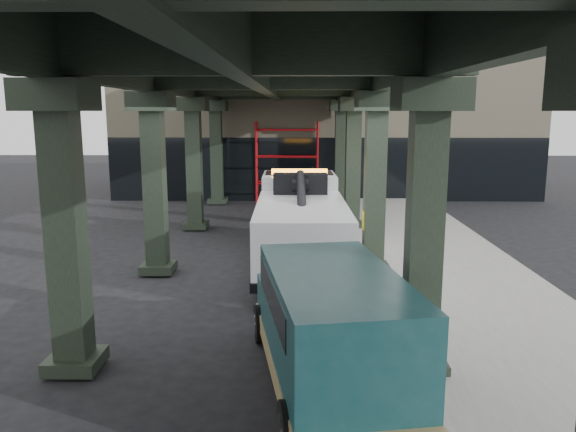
{
  "coord_description": "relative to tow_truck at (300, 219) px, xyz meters",
  "views": [
    {
      "loc": [
        0.47,
        -13.15,
        4.5
      ],
      "look_at": [
        0.25,
        1.78,
        1.7
      ],
      "focal_mm": 35.0,
      "sensor_mm": 36.0,
      "label": 1
    }
  ],
  "objects": [
    {
      "name": "ground",
      "position": [
        -0.59,
        -3.2,
        -1.36
      ],
      "size": [
        90.0,
        90.0,
        0.0
      ],
      "primitive_type": "plane",
      "color": "black",
      "rests_on": "ground"
    },
    {
      "name": "tow_truck",
      "position": [
        0.0,
        0.0,
        0.0
      ],
      "size": [
        2.67,
        8.54,
        2.78
      ],
      "rotation": [
        0.0,
        0.0,
        0.01
      ],
      "color": "black",
      "rests_on": "ground"
    },
    {
      "name": "viaduct",
      "position": [
        -0.99,
        -1.2,
        4.1
      ],
      "size": [
        7.4,
        32.0,
        6.4
      ],
      "color": "black",
      "rests_on": "ground"
    },
    {
      "name": "sidewalk",
      "position": [
        3.91,
        -1.2,
        -1.28
      ],
      "size": [
        5.0,
        40.0,
        0.15
      ],
      "primitive_type": "cube",
      "color": "gray",
      "rests_on": "ground"
    },
    {
      "name": "building",
      "position": [
        1.41,
        16.8,
        2.64
      ],
      "size": [
        22.0,
        10.0,
        8.0
      ],
      "primitive_type": "cube",
      "color": "#C6B793",
      "rests_on": "ground"
    },
    {
      "name": "towed_van",
      "position": [
        0.42,
        -7.83,
        -0.24
      ],
      "size": [
        2.74,
        5.36,
        2.08
      ],
      "rotation": [
        0.0,
        0.0,
        0.16
      ],
      "color": "#10383B",
      "rests_on": "ground"
    },
    {
      "name": "lane_stripe",
      "position": [
        1.11,
        -1.2,
        -1.35
      ],
      "size": [
        0.12,
        38.0,
        0.01
      ],
      "primitive_type": "cube",
      "color": "silver",
      "rests_on": "ground"
    },
    {
      "name": "scaffolding",
      "position": [
        -0.59,
        11.45,
        0.75
      ],
      "size": [
        3.08,
        0.88,
        4.0
      ],
      "color": "#AB0D13",
      "rests_on": "ground"
    }
  ]
}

